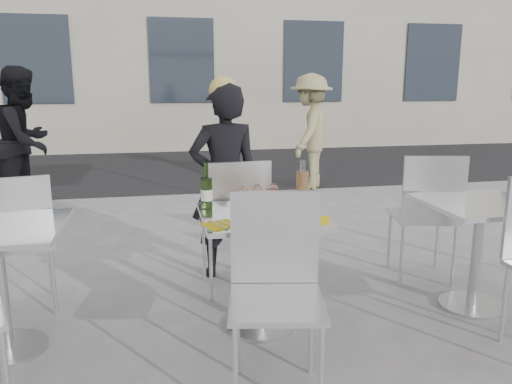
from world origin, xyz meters
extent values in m
plane|color=slate|center=(0.00, 0.00, 0.00)|extent=(80.00, 80.00, 0.00)
cube|color=black|center=(0.00, 6.50, 0.00)|extent=(24.00, 5.00, 0.00)
cylinder|color=#B7BABF|center=(0.00, 0.00, 0.01)|extent=(0.44, 0.44, 0.02)
cylinder|color=#B7BABF|center=(0.00, 0.00, 0.37)|extent=(0.07, 0.07, 0.72)
cube|color=silver|center=(0.00, 0.00, 0.73)|extent=(0.72, 0.72, 0.03)
cylinder|color=#B7BABF|center=(-1.50, 0.00, 0.01)|extent=(0.44, 0.44, 0.02)
cylinder|color=#B7BABF|center=(-1.50, 0.00, 0.37)|extent=(0.07, 0.07, 0.72)
cylinder|color=#B7BABF|center=(1.50, 0.00, 0.01)|extent=(0.44, 0.44, 0.02)
cylinder|color=#B7BABF|center=(1.50, 0.00, 0.37)|extent=(0.07, 0.07, 0.72)
cube|color=silver|center=(1.50, 0.00, 0.73)|extent=(0.72, 0.72, 0.03)
cylinder|color=silver|center=(0.11, 0.84, 0.24)|extent=(0.03, 0.03, 0.49)
cylinder|color=silver|center=(-0.28, 0.83, 0.24)|extent=(0.03, 0.03, 0.49)
cylinder|color=silver|center=(0.12, 0.45, 0.24)|extent=(0.03, 0.03, 0.49)
cylinder|color=silver|center=(-0.27, 0.44, 0.24)|extent=(0.03, 0.03, 0.49)
cube|color=silver|center=(-0.08, 0.64, 0.50)|extent=(0.47, 0.47, 0.03)
cube|color=silver|center=(-0.07, 0.41, 0.76)|extent=(0.46, 0.04, 0.49)
cylinder|color=silver|center=(-0.30, -0.87, 0.24)|extent=(0.03, 0.03, 0.48)
cylinder|color=silver|center=(0.08, -0.94, 0.24)|extent=(0.03, 0.03, 0.48)
cylinder|color=silver|center=(-0.23, -0.49, 0.24)|extent=(0.03, 0.03, 0.48)
cylinder|color=silver|center=(0.15, -0.56, 0.24)|extent=(0.03, 0.03, 0.48)
cube|color=silver|center=(-0.07, -0.72, 0.50)|extent=(0.53, 0.53, 0.03)
cube|color=silver|center=(-0.03, -0.50, 0.75)|extent=(0.45, 0.11, 0.48)
cylinder|color=silver|center=(-1.40, 0.78, 0.23)|extent=(0.02, 0.02, 0.47)
cylinder|color=silver|center=(-1.31, 0.42, 0.23)|extent=(0.02, 0.02, 0.47)
cube|color=silver|center=(-1.54, 0.55, 0.48)|extent=(0.53, 0.53, 0.03)
cube|color=silver|center=(-1.48, 0.34, 0.73)|extent=(0.43, 0.13, 0.47)
cylinder|color=silver|center=(-1.31, -0.68, 0.23)|extent=(0.02, 0.02, 0.47)
cylinder|color=silver|center=(1.65, 0.73, 0.25)|extent=(0.03, 0.03, 0.49)
cylinder|color=silver|center=(1.27, 0.82, 0.25)|extent=(0.03, 0.03, 0.49)
cylinder|color=silver|center=(1.56, 0.34, 0.25)|extent=(0.03, 0.03, 0.49)
cylinder|color=silver|center=(1.18, 0.43, 0.25)|extent=(0.03, 0.03, 0.49)
cube|color=silver|center=(1.42, 0.58, 0.50)|extent=(0.55, 0.55, 0.03)
cube|color=silver|center=(1.36, 0.36, 0.76)|extent=(0.45, 0.13, 0.49)
cylinder|color=silver|center=(1.38, -0.47, 0.24)|extent=(0.03, 0.03, 0.49)
imported|color=black|center=(-0.09, 0.95, 0.76)|extent=(0.60, 0.43, 1.53)
imported|color=black|center=(-2.10, 3.32, 0.86)|extent=(0.87, 0.99, 1.71)
imported|color=#928C5E|center=(1.59, 4.10, 0.83)|extent=(1.09, 1.24, 1.66)
cylinder|color=#D7AC54|center=(-0.03, -0.17, 0.76)|extent=(0.31, 0.31, 0.02)
cylinder|color=tan|center=(-0.03, -0.17, 0.77)|extent=(0.27, 0.27, 0.00)
cylinder|color=white|center=(0.02, 0.21, 0.76)|extent=(0.35, 0.35, 0.01)
cylinder|color=#D7AC54|center=(0.02, 0.21, 0.77)|extent=(0.31, 0.31, 0.02)
cylinder|color=tan|center=(0.02, 0.21, 0.78)|extent=(0.28, 0.28, 0.00)
cylinder|color=white|center=(-0.01, 0.05, 0.76)|extent=(0.22, 0.22, 0.01)
ellipsoid|color=#216E1B|center=(-0.01, 0.05, 0.80)|extent=(0.15, 0.15, 0.08)
sphere|color=#B21914|center=(0.03, 0.07, 0.81)|extent=(0.03, 0.03, 0.03)
cylinder|color=#314E1D|center=(-0.31, 0.17, 0.85)|extent=(0.07, 0.07, 0.20)
cone|color=#314E1D|center=(-0.31, 0.17, 0.95)|extent=(0.07, 0.07, 0.03)
cylinder|color=#314E1D|center=(-0.31, 0.17, 0.99)|extent=(0.03, 0.03, 0.10)
cylinder|color=silver|center=(-0.31, 0.17, 0.84)|extent=(0.07, 0.08, 0.07)
cylinder|color=tan|center=(0.31, 0.17, 0.86)|extent=(0.08, 0.08, 0.22)
cylinder|color=white|center=(0.31, 0.17, 1.00)|extent=(0.03, 0.03, 0.08)
cylinder|color=white|center=(0.17, 0.01, 0.80)|extent=(0.06, 0.06, 0.09)
cylinder|color=silver|center=(0.17, 0.01, 0.85)|extent=(0.06, 0.06, 0.02)
cylinder|color=white|center=(-0.10, 0.08, 0.75)|extent=(0.06, 0.06, 0.00)
cylinder|color=white|center=(-0.10, 0.08, 0.80)|extent=(0.01, 0.01, 0.09)
ellipsoid|color=white|center=(-0.10, 0.08, 0.86)|extent=(0.07, 0.07, 0.08)
ellipsoid|color=beige|center=(-0.10, 0.08, 0.85)|extent=(0.05, 0.05, 0.05)
cylinder|color=white|center=(0.00, 0.11, 0.75)|extent=(0.06, 0.06, 0.00)
cylinder|color=white|center=(0.00, 0.11, 0.80)|extent=(0.01, 0.01, 0.09)
ellipsoid|color=white|center=(0.00, 0.11, 0.86)|extent=(0.07, 0.07, 0.08)
ellipsoid|color=beige|center=(0.00, 0.11, 0.85)|extent=(0.05, 0.05, 0.05)
cylinder|color=white|center=(0.05, -0.03, 0.75)|extent=(0.06, 0.06, 0.00)
cylinder|color=white|center=(0.05, -0.03, 0.80)|extent=(0.01, 0.01, 0.09)
ellipsoid|color=white|center=(0.05, -0.03, 0.86)|extent=(0.07, 0.07, 0.08)
ellipsoid|color=#42090C|center=(0.05, -0.03, 0.85)|extent=(0.05, 0.05, 0.05)
cylinder|color=white|center=(0.10, 0.12, 0.75)|extent=(0.06, 0.06, 0.00)
cylinder|color=white|center=(0.10, 0.12, 0.80)|extent=(0.01, 0.01, 0.09)
ellipsoid|color=white|center=(0.10, 0.12, 0.86)|extent=(0.07, 0.07, 0.08)
ellipsoid|color=#42090C|center=(0.10, 0.12, 0.85)|extent=(0.05, 0.05, 0.05)
cube|color=#FCF015|center=(-0.27, -0.21, 0.75)|extent=(0.24, 0.24, 0.00)
cube|color=#B7BABF|center=(-0.29, -0.21, 0.76)|extent=(0.09, 0.19, 0.00)
cube|color=#B7BABF|center=(-0.24, -0.21, 0.76)|extent=(0.08, 0.17, 0.00)
cube|color=#FCF015|center=(0.27, -0.20, 0.75)|extent=(0.24, 0.24, 0.00)
cube|color=#B7BABF|center=(0.25, -0.20, 0.76)|extent=(0.10, 0.19, 0.00)
cube|color=#B7BABF|center=(0.30, -0.20, 0.76)|extent=(0.08, 0.17, 0.00)
camera|label=1|loc=(-0.60, -2.87, 1.52)|focal=35.00mm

